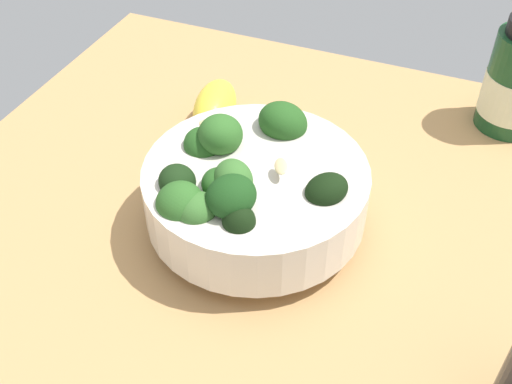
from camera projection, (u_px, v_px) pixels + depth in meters
The scene contains 3 objects.
ground_plane at pixel (256, 237), 54.27cm from camera, with size 60.15×60.15×3.07cm, color tan.
bowl_of_broccoli at pixel (252, 190), 50.17cm from camera, with size 18.45×18.13×9.59cm.
lemon_wedge at pixel (215, 108), 62.37cm from camera, with size 8.32×4.04×4.26cm, color yellow.
Camera 1 is at (34.66, 14.05, 37.99)cm, focal length 43.78 mm.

